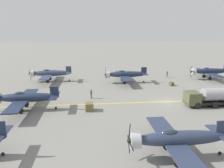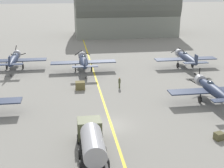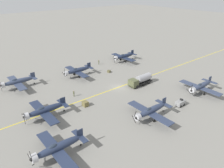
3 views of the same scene
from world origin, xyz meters
TOP-DOWN VIEW (x-y plane):
  - ground_plane at (0.00, 0.00)m, footprint 400.00×400.00m
  - taxiway_stripe at (0.00, 0.00)m, footprint 0.30×160.00m
  - airplane_far_right at (17.91, 22.76)m, footprint 12.00×9.98m
  - airplane_far_left at (-14.72, 26.44)m, footprint 12.00×9.98m
  - airplane_mid_right at (14.72, 4.94)m, footprint 12.00×9.98m
  - airplane_far_center at (-1.80, 23.16)m, footprint 12.00×9.98m
  - fuel_tanker at (-2.79, -6.11)m, footprint 2.68×8.00m
  - ground_crew_inspecting at (3.20, 13.00)m, footprint 0.38×0.38m
  - supply_crate_by_tanker at (10.91, -5.03)m, footprint 1.14×1.03m
  - supply_crate_mid_lane at (-2.95, 13.33)m, footprint 1.46×1.21m
  - hangar at (13.27, 62.59)m, footprint 30.15×16.70m

SIDE VIEW (x-z plane):
  - ground_plane at x=0.00m, z-range 0.00..0.00m
  - taxiway_stripe at x=0.00m, z-range 0.00..0.01m
  - supply_crate_by_tanker at x=10.91m, z-range 0.00..0.80m
  - supply_crate_mid_lane at x=-2.95m, z-range 0.00..1.21m
  - ground_crew_inspecting at x=3.20m, z-range 0.08..1.82m
  - fuel_tanker at x=-2.79m, z-range 0.02..3.00m
  - airplane_far_right at x=17.91m, z-range 0.19..3.84m
  - airplane_far_left at x=-14.72m, z-range 0.13..3.89m
  - airplane_mid_right at x=14.72m, z-range 0.11..3.91m
  - airplane_far_center at x=-1.80m, z-range 0.19..3.84m
  - hangar at x=13.27m, z-range -1.08..16.78m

